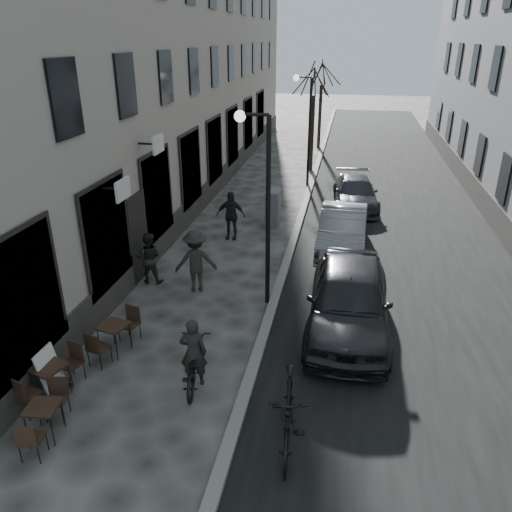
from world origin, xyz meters
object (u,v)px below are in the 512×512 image
(tree_far, at_px, (322,72))
(pedestrian_mid, at_px, (196,261))
(bistro_set_b, at_px, (50,378))
(car_far, at_px, (355,193))
(pedestrian_near, at_px, (149,258))
(car_mid, at_px, (343,230))
(utility_cabinet, at_px, (273,208))
(moped, at_px, (288,412))
(pedestrian_far, at_px, (231,215))
(streetlamp_far, at_px, (306,119))
(bicycle, at_px, (194,364))
(bistro_set_c, at_px, (114,336))
(streetlamp_near, at_px, (262,190))
(tree_near, at_px, (314,80))
(bistro_set_a, at_px, (44,418))
(sign_board, at_px, (52,376))
(car_near, at_px, (349,299))

(tree_far, xyz_separation_m, pedestrian_mid, (-2.00, -20.65, -3.76))
(bistro_set_b, height_order, car_far, car_far)
(pedestrian_near, distance_m, car_mid, 6.53)
(utility_cabinet, relative_size, moped, 0.61)
(car_far, relative_size, moped, 1.88)
(car_far, bearing_deg, pedestrian_far, -139.33)
(utility_cabinet, distance_m, car_far, 4.19)
(pedestrian_mid, bearing_deg, car_far, -137.01)
(utility_cabinet, bearing_deg, bistro_set_b, -104.42)
(streetlamp_far, relative_size, bicycle, 2.85)
(tree_far, bearing_deg, pedestrian_far, -96.72)
(bistro_set_c, bearing_deg, streetlamp_near, 60.10)
(pedestrian_mid, bearing_deg, tree_near, -117.59)
(bicycle, bearing_deg, utility_cabinet, -99.00)
(streetlamp_far, relative_size, bistro_set_a, 3.66)
(pedestrian_far, bearing_deg, bistro_set_a, -96.67)
(pedestrian_near, distance_m, car_far, 10.19)
(streetlamp_far, bearing_deg, moped, -85.39)
(bicycle, xyz_separation_m, pedestrian_mid, (-1.18, 4.06, 0.44))
(sign_board, xyz_separation_m, pedestrian_near, (0.04, 5.16, 0.35))
(streetlamp_near, distance_m, utility_cabinet, 6.61)
(streetlamp_far, relative_size, pedestrian_far, 2.92)
(bistro_set_b, bearing_deg, tree_far, 99.48)
(bicycle, relative_size, car_far, 0.42)
(bistro_set_c, bearing_deg, car_near, 35.26)
(tree_far, distance_m, pedestrian_far, 17.11)
(pedestrian_mid, relative_size, car_mid, 0.42)
(streetlamp_far, xyz_separation_m, tree_far, (0.07, 9.00, 1.50))
(streetlamp_near, distance_m, sign_board, 6.35)
(bistro_set_c, bearing_deg, car_far, 79.95)
(pedestrian_far, bearing_deg, bistro_set_c, -98.26)
(pedestrian_mid, distance_m, pedestrian_far, 4.08)
(pedestrian_mid, bearing_deg, sign_board, 52.74)
(bicycle, bearing_deg, bistro_set_a, 33.46)
(streetlamp_far, xyz_separation_m, bicycle, (-0.75, -15.71, -2.69))
(utility_cabinet, bearing_deg, sign_board, -104.66)
(bistro_set_a, xyz_separation_m, bistro_set_b, (-0.50, 1.01, 0.04))
(streetlamp_far, distance_m, moped, 17.26)
(bistro_set_a, relative_size, pedestrian_near, 0.90)
(sign_board, relative_size, pedestrian_near, 0.67)
(bistro_set_a, bearing_deg, bistro_set_c, 80.94)
(tree_far, xyz_separation_m, utility_cabinet, (-0.70, -14.90, -3.98))
(tree_near, xyz_separation_m, bicycle, (-0.82, -18.71, -4.19))
(bistro_set_a, xyz_separation_m, pedestrian_mid, (1.02, 6.02, 0.49))
(car_far, xyz_separation_m, moped, (-1.10, -13.94, 0.06))
(tree_near, distance_m, sign_board, 20.33)
(bistro_set_c, relative_size, car_far, 0.35)
(sign_board, distance_m, moped, 4.87)
(tree_near, relative_size, bicycle, 3.19)
(tree_near, height_order, pedestrian_near, tree_near)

